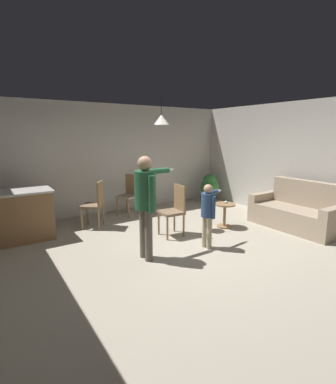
# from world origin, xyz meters

# --- Properties ---
(ground) EXTENTS (7.68, 7.68, 0.00)m
(ground) POSITION_xyz_m (0.00, 0.00, 0.00)
(ground) COLOR #B2A893
(wall_back) EXTENTS (6.40, 0.10, 2.70)m
(wall_back) POSITION_xyz_m (0.00, 3.20, 1.35)
(wall_back) COLOR beige
(wall_back) RESTS_ON ground
(wall_right) EXTENTS (0.10, 6.40, 2.70)m
(wall_right) POSITION_xyz_m (3.20, 0.00, 1.35)
(wall_right) COLOR beige
(wall_right) RESTS_ON ground
(couch_floral) EXTENTS (0.85, 1.80, 1.00)m
(couch_floral) POSITION_xyz_m (2.59, -0.23, 0.33)
(couch_floral) COLOR tan
(couch_floral) RESTS_ON ground
(kitchen_counter) EXTENTS (1.26, 0.66, 0.95)m
(kitchen_counter) POSITION_xyz_m (-2.45, 2.15, 0.48)
(kitchen_counter) COLOR olive
(kitchen_counter) RESTS_ON ground
(side_table_by_couch) EXTENTS (0.44, 0.44, 0.52)m
(side_table_by_couch) POSITION_xyz_m (1.34, 0.62, 0.33)
(side_table_by_couch) COLOR #99754C
(side_table_by_couch) RESTS_ON ground
(person_adult) EXTENTS (0.81, 0.48, 1.65)m
(person_adult) POSITION_xyz_m (-0.83, 0.16, 1.02)
(person_adult) COLOR #60564C
(person_adult) RESTS_ON ground
(person_child) EXTENTS (0.58, 0.37, 1.14)m
(person_child) POSITION_xyz_m (0.27, -0.04, 0.71)
(person_child) COLOR tan
(person_child) RESTS_ON ground
(dining_chair_by_counter) EXTENTS (0.45, 0.45, 1.00)m
(dining_chair_by_counter) POSITION_xyz_m (0.16, 0.82, 0.55)
(dining_chair_by_counter) COLOR #99754C
(dining_chair_by_counter) RESTS_ON ground
(dining_chair_near_wall) EXTENTS (0.59, 0.59, 1.00)m
(dining_chair_near_wall) POSITION_xyz_m (-0.96, 2.14, 0.55)
(dining_chair_near_wall) COLOR #99754C
(dining_chair_near_wall) RESTS_ON ground
(dining_chair_centre_back) EXTENTS (0.56, 0.56, 1.00)m
(dining_chair_centre_back) POSITION_xyz_m (0.07, 2.63, 0.55)
(dining_chair_centre_back) COLOR #99754C
(dining_chair_centre_back) RESTS_ON ground
(potted_plant_corner) EXTENTS (0.54, 0.54, 0.83)m
(potted_plant_corner) POSITION_xyz_m (2.63, 2.56, 0.46)
(potted_plant_corner) COLOR #4C4742
(potted_plant_corner) RESTS_ON ground
(spare_remote_on_table) EXTENTS (0.13, 0.09, 0.04)m
(spare_remote_on_table) POSITION_xyz_m (1.38, 0.65, 0.54)
(spare_remote_on_table) COLOR white
(spare_remote_on_table) RESTS_ON side_table_by_couch
(ceiling_light_pendant) EXTENTS (0.32, 0.32, 0.55)m
(ceiling_light_pendant) POSITION_xyz_m (0.21, 1.36, 2.25)
(ceiling_light_pendant) COLOR silver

